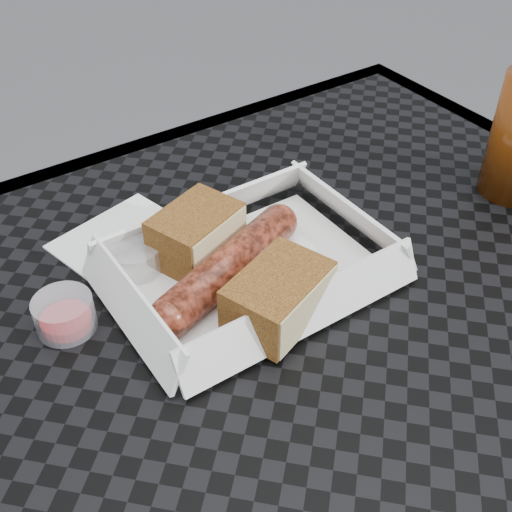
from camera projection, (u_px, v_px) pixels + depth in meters
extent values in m
cube|color=black|center=(346.00, 353.00, 0.53)|extent=(0.80, 0.80, 0.01)
cube|color=black|center=(139.00, 156.00, 0.78)|extent=(0.80, 0.03, 0.03)
cylinder|color=black|center=(351.00, 284.00, 1.14)|extent=(0.03, 0.03, 0.73)
cube|color=white|center=(250.00, 273.00, 0.59)|extent=(0.22, 0.15, 0.00)
cylinder|color=maroon|center=(229.00, 266.00, 0.57)|extent=(0.16, 0.09, 0.04)
sphere|color=maroon|center=(279.00, 222.00, 0.62)|extent=(0.04, 0.04, 0.04)
sphere|color=maroon|center=(170.00, 317.00, 0.52)|extent=(0.04, 0.04, 0.04)
cube|color=brown|center=(196.00, 234.00, 0.59)|extent=(0.09, 0.08, 0.05)
cube|color=brown|center=(278.00, 297.00, 0.53)|extent=(0.10, 0.09, 0.05)
cylinder|color=#DB3D09|center=(311.00, 277.00, 0.58)|extent=(0.02, 0.02, 0.00)
torus|color=white|center=(322.00, 277.00, 0.58)|extent=(0.02, 0.02, 0.00)
cube|color=#B2D17F|center=(319.00, 271.00, 0.59)|extent=(0.02, 0.02, 0.00)
cube|color=white|center=(131.00, 244.00, 0.62)|extent=(0.15, 0.15, 0.00)
cylinder|color=maroon|center=(65.00, 314.00, 0.53)|extent=(0.05, 0.05, 0.03)
cylinder|color=silver|center=(135.00, 259.00, 0.59)|extent=(0.05, 0.05, 0.03)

